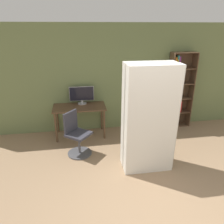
% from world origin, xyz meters
% --- Properties ---
extents(wall_back, '(8.00, 0.06, 2.70)m').
position_xyz_m(wall_back, '(0.00, 3.37, 1.35)').
color(wall_back, '#6B7A4C').
rests_on(wall_back, ground).
extents(desk, '(1.27, 0.66, 0.78)m').
position_xyz_m(desk, '(-1.13, 3.01, 0.68)').
color(desk, brown).
rests_on(desk, ground).
extents(monitor, '(0.61, 0.22, 0.44)m').
position_xyz_m(monitor, '(-1.05, 3.22, 1.02)').
color(monitor, '#B7B7BC').
rests_on(monitor, desk).
extents(office_chair, '(0.62, 0.62, 0.95)m').
position_xyz_m(office_chair, '(-1.22, 2.15, 0.39)').
color(office_chair, '#4C4C51').
rests_on(office_chair, ground).
extents(bookshelf, '(0.64, 0.31, 2.01)m').
position_xyz_m(bookshelf, '(1.48, 3.22, 0.97)').
color(bookshelf, brown).
rests_on(bookshelf, ground).
extents(mattress_near, '(0.93, 0.28, 2.05)m').
position_xyz_m(mattress_near, '(0.12, 1.31, 1.02)').
color(mattress_near, silver).
rests_on(mattress_near, ground).
extents(mattress_far, '(0.93, 0.27, 2.05)m').
position_xyz_m(mattress_far, '(0.12, 1.59, 1.02)').
color(mattress_far, silver).
rests_on(mattress_far, ground).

